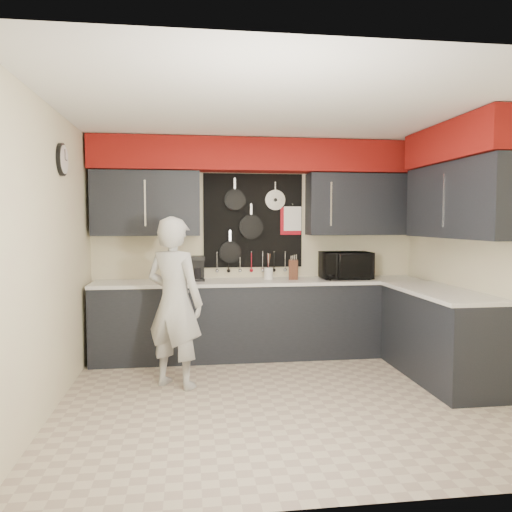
{
  "coord_description": "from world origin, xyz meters",
  "views": [
    {
      "loc": [
        -0.84,
        -4.38,
        1.62
      ],
      "look_at": [
        -0.18,
        0.5,
        1.27
      ],
      "focal_mm": 35.0,
      "sensor_mm": 36.0,
      "label": 1
    }
  ],
  "objects": [
    {
      "name": "ground",
      "position": [
        0.0,
        0.0,
        0.0
      ],
      "size": [
        4.0,
        4.0,
        0.0
      ],
      "primitive_type": "plane",
      "color": "#C0B095",
      "rests_on": "ground"
    },
    {
      "name": "back_wall_assembly",
      "position": [
        0.01,
        1.6,
        2.01
      ],
      "size": [
        4.0,
        0.36,
        2.6
      ],
      "color": "beige",
      "rests_on": "ground"
    },
    {
      "name": "right_wall_assembly",
      "position": [
        1.85,
        0.26,
        1.94
      ],
      "size": [
        0.36,
        3.5,
        2.6
      ],
      "color": "beige",
      "rests_on": "ground"
    },
    {
      "name": "left_wall_assembly",
      "position": [
        -1.99,
        0.02,
        1.33
      ],
      "size": [
        0.05,
        3.5,
        2.6
      ],
      "color": "beige",
      "rests_on": "ground"
    },
    {
      "name": "base_cabinets",
      "position": [
        0.49,
        1.13,
        0.46
      ],
      "size": [
        3.95,
        2.2,
        0.92
      ],
      "color": "black",
      "rests_on": "ground"
    },
    {
      "name": "microwave",
      "position": [
        1.05,
        1.45,
        1.08
      ],
      "size": [
        0.59,
        0.41,
        0.33
      ],
      "primitive_type": "imported",
      "rotation": [
        0.0,
        0.0,
        -0.01
      ],
      "color": "black",
      "rests_on": "base_cabinets"
    },
    {
      "name": "knife_block",
      "position": [
        0.4,
        1.45,
        1.04
      ],
      "size": [
        0.13,
        0.13,
        0.24
      ],
      "primitive_type": "cube",
      "rotation": [
        0.0,
        0.0,
        -0.27
      ],
      "color": "#3D1B13",
      "rests_on": "base_cabinets"
    },
    {
      "name": "utensil_crock",
      "position": [
        0.11,
        1.51,
        0.99
      ],
      "size": [
        0.11,
        0.11,
        0.14
      ],
      "primitive_type": "cylinder",
      "color": "white",
      "rests_on": "base_cabinets"
    },
    {
      "name": "coffee_maker",
      "position": [
        -0.74,
        1.5,
        1.07
      ],
      "size": [
        0.17,
        0.2,
        0.29
      ],
      "rotation": [
        0.0,
        0.0,
        0.05
      ],
      "color": "black",
      "rests_on": "base_cabinets"
    },
    {
      "name": "person",
      "position": [
        -0.98,
        0.47,
        0.83
      ],
      "size": [
        0.73,
        0.66,
        1.66
      ],
      "primitive_type": "imported",
      "rotation": [
        0.0,
        0.0,
        2.57
      ],
      "color": "#BCBDBA",
      "rests_on": "ground"
    }
  ]
}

